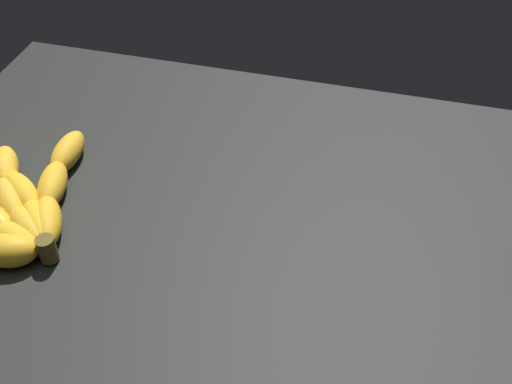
# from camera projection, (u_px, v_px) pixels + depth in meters

# --- Properties ---
(ground_plane) EXTENTS (0.88, 0.71, 0.05)m
(ground_plane) POSITION_uv_depth(u_px,v_px,m) (234.00, 267.00, 0.71)
(ground_plane) COLOR black
(banana_bunch) EXTENTS (0.19, 0.29, 0.04)m
(banana_bunch) POSITION_uv_depth(u_px,v_px,m) (5.00, 213.00, 0.72)
(banana_bunch) COLOR gold
(banana_bunch) RESTS_ON ground_plane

